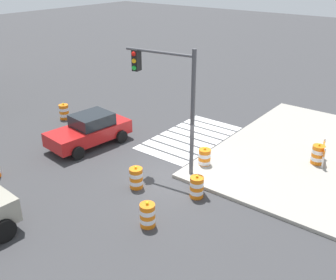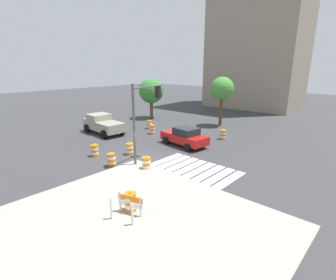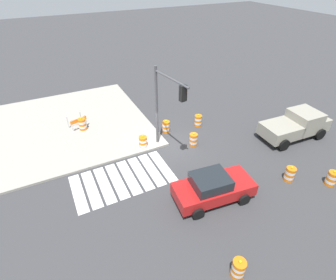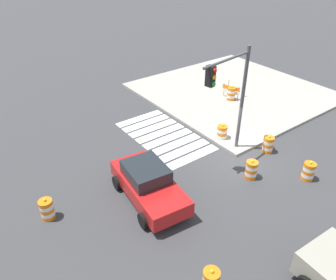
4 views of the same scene
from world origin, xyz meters
name	(u,v)px [view 1 (image 1 of 4)]	position (x,y,z in m)	size (l,w,h in m)	color
ground_plane	(172,177)	(0.00, 0.00, 0.00)	(120.00, 120.00, 0.00)	#38383A
crosswalk_stripes	(190,138)	(4.00, 1.80, 0.01)	(5.85, 3.20, 0.02)	silver
sports_car	(90,130)	(0.13, 5.44, 0.81)	(4.48, 2.50, 1.63)	red
traffic_barrel_near_corner	(204,158)	(1.71, -0.58, 0.45)	(0.56, 0.56, 1.02)	orange
traffic_barrel_crosswalk_end	(64,112)	(1.60, 9.43, 0.45)	(0.56, 0.56, 1.02)	orange
traffic_barrel_median_near	(197,187)	(-0.61, -1.71, 0.45)	(0.56, 0.56, 1.02)	orange
traffic_barrel_median_far	(148,215)	(-3.27, -1.38, 0.45)	(0.56, 0.56, 1.02)	orange
traffic_barrel_opposite_curb	(136,178)	(-1.57, 0.70, 0.45)	(0.56, 0.56, 1.02)	orange
traffic_barrel_on_sidewalk	(318,154)	(4.98, -4.67, 0.60)	(0.56, 0.56, 1.02)	orange
construction_barricade	(327,152)	(5.24, -4.99, 0.72)	(1.42, 1.12, 1.00)	silver
traffic_light_pole	(169,88)	(0.43, 0.53, 3.91)	(0.76, 3.27, 5.50)	#4C4C51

